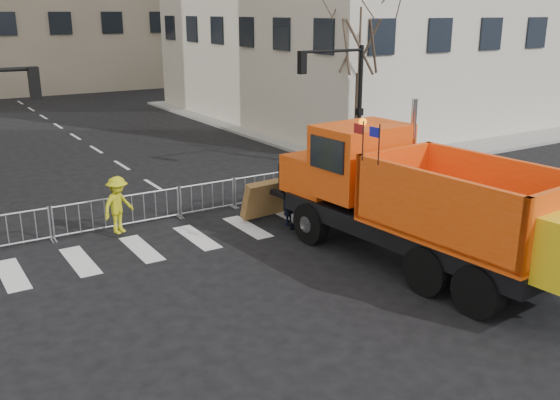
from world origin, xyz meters
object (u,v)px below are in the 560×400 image
cop_c (296,204)px  newspaper_box (338,163)px  worker (118,205)px  cop_a (288,198)px  plow_truck (424,200)px  cop_b (301,179)px

cop_c → newspaper_box: bearing=157.7°
worker → cop_c: bearing=-51.2°
cop_a → worker: size_ratio=1.01×
cop_a → cop_c: bearing=47.1°
plow_truck → cop_a: size_ratio=6.29×
cop_a → cop_c: 0.49m
worker → newspaper_box: size_ratio=1.63×
worker → newspaper_box: worker is taller
cop_a → cop_b: bearing=-177.4°
cop_b → newspaper_box: bearing=-156.7°
cop_a → newspaper_box: 6.07m
plow_truck → worker: 9.18m
cop_a → newspaper_box: cop_a is taller
cop_c → worker: 5.55m
newspaper_box → cop_b: bearing=-133.8°
cop_c → cop_b: bearing=169.8°
worker → newspaper_box: 10.13m
cop_b → newspaper_box: size_ratio=1.52×
cop_a → cop_c: cop_a is taller
newspaper_box → worker: bearing=-152.7°
cop_a → worker: 5.37m
cop_a → plow_truck: bearing=59.2°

